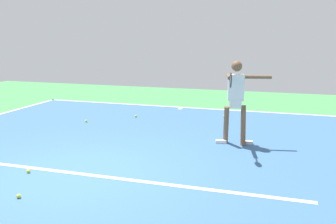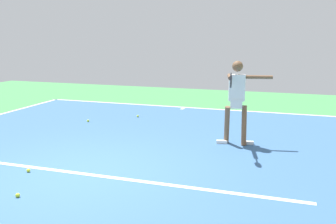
# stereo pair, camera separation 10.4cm
# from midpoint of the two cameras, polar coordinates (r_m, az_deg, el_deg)

# --- Properties ---
(ground_plane) EXTENTS (21.59, 21.59, 0.00)m
(ground_plane) POSITION_cam_midpoint_polar(r_m,az_deg,el_deg) (6.75, -13.10, -9.08)
(ground_plane) COLOR #428E4C
(court_surface) EXTENTS (10.09, 12.93, 0.00)m
(court_surface) POSITION_cam_midpoint_polar(r_m,az_deg,el_deg) (6.75, -13.10, -9.06)
(court_surface) COLOR #38608E
(court_surface) RESTS_ON ground_plane
(court_line_baseline_near) EXTENTS (10.09, 0.10, 0.01)m
(court_line_baseline_near) POSITION_cam_midpoint_polar(r_m,az_deg,el_deg) (12.50, 1.93, 0.73)
(court_line_baseline_near) COLOR white
(court_line_baseline_near) RESTS_ON ground_plane
(court_line_service) EXTENTS (7.57, 0.10, 0.01)m
(court_line_service) POSITION_cam_midpoint_polar(r_m,az_deg,el_deg) (6.72, -13.26, -9.15)
(court_line_service) COLOR white
(court_line_service) RESTS_ON ground_plane
(court_line_centre_mark) EXTENTS (0.10, 0.30, 0.01)m
(court_line_centre_mark) POSITION_cam_midpoint_polar(r_m,az_deg,el_deg) (12.31, 1.68, 0.56)
(court_line_centre_mark) COLOR white
(court_line_centre_mark) RESTS_ON ground_plane
(tennis_player) EXTENTS (1.13, 1.28, 1.83)m
(tennis_player) POSITION_cam_midpoint_polar(r_m,az_deg,el_deg) (8.18, 9.94, 2.35)
(tennis_player) COLOR brown
(tennis_player) RESTS_ON ground_plane
(tennis_ball_near_service_line) EXTENTS (0.07, 0.07, 0.07)m
(tennis_ball_near_service_line) POSITION_cam_midpoint_polar(r_m,az_deg,el_deg) (11.01, -5.17, -0.63)
(tennis_ball_near_service_line) COLOR #C6E53D
(tennis_ball_near_service_line) RESTS_ON ground_plane
(tennis_ball_far_corner) EXTENTS (0.07, 0.07, 0.07)m
(tennis_ball_far_corner) POSITION_cam_midpoint_polar(r_m,az_deg,el_deg) (10.60, -12.59, -1.35)
(tennis_ball_far_corner) COLOR #C6E53D
(tennis_ball_far_corner) RESTS_ON ground_plane
(tennis_ball_by_baseline) EXTENTS (0.07, 0.07, 0.07)m
(tennis_ball_by_baseline) POSITION_cam_midpoint_polar(r_m,az_deg,el_deg) (6.07, -22.18, -11.75)
(tennis_ball_by_baseline) COLOR #CCE033
(tennis_ball_by_baseline) RESTS_ON ground_plane
(tennis_ball_near_player) EXTENTS (0.07, 0.07, 0.07)m
(tennis_ball_near_player) POSITION_cam_midpoint_polar(r_m,az_deg,el_deg) (7.04, -20.83, -8.39)
(tennis_ball_near_player) COLOR yellow
(tennis_ball_near_player) RESTS_ON ground_plane
(tennis_ball_by_sideline) EXTENTS (0.07, 0.07, 0.07)m
(tennis_ball_by_sideline) POSITION_cam_midpoint_polar(r_m,az_deg,el_deg) (11.09, 8.27, -0.62)
(tennis_ball_by_sideline) COLOR yellow
(tennis_ball_by_sideline) RESTS_ON ground_plane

